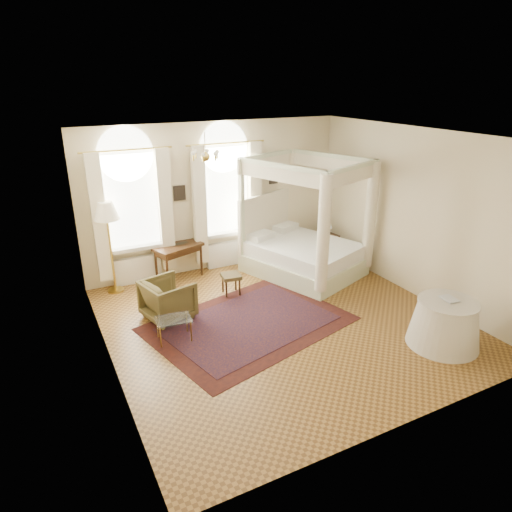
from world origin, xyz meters
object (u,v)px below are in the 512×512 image
at_px(canopy_bed, 304,248).
at_px(coffee_table, 173,321).
at_px(nightstand, 329,246).
at_px(floor_lamp, 107,216).
at_px(side_table, 445,323).
at_px(armchair, 168,299).
at_px(writing_desk, 178,250).
at_px(stool, 231,278).

bearing_deg(canopy_bed, coffee_table, -157.92).
distance_m(canopy_bed, nightstand, 1.28).
bearing_deg(floor_lamp, side_table, -45.70).
distance_m(coffee_table, floor_lamp, 2.76).
xyz_separation_m(armchair, side_table, (3.79, -2.95, 0.02)).
distance_m(nightstand, floor_lamp, 5.30).
xyz_separation_m(nightstand, writing_desk, (-3.71, 0.40, 0.39)).
relative_size(canopy_bed, armchair, 3.48).
xyz_separation_m(nightstand, side_table, (-0.66, -4.16, 0.12)).
relative_size(canopy_bed, coffee_table, 4.56).
relative_size(stool, side_table, 0.37).
height_order(canopy_bed, side_table, canopy_bed).
bearing_deg(nightstand, stool, -164.83).
height_order(coffee_table, side_table, side_table).
height_order(nightstand, coffee_table, nightstand).
relative_size(writing_desk, armchair, 1.39).
height_order(floor_lamp, side_table, floor_lamp).
xyz_separation_m(canopy_bed, stool, (-1.92, -0.24, -0.23)).
distance_m(writing_desk, side_table, 5.49).
bearing_deg(stool, side_table, -54.88).
bearing_deg(coffee_table, floor_lamp, 102.05).
height_order(writing_desk, coffee_table, writing_desk).
bearing_deg(canopy_bed, writing_desk, 159.60).
bearing_deg(writing_desk, coffee_table, -110.30).
distance_m(armchair, floor_lamp, 2.14).
xyz_separation_m(stool, armchair, (-1.44, -0.39, 0.02)).
height_order(writing_desk, armchair, writing_desk).
bearing_deg(armchair, floor_lamp, 7.68).
bearing_deg(side_table, canopy_bed, 96.96).
height_order(stool, coffee_table, stool).
distance_m(nightstand, stool, 3.12).
distance_m(canopy_bed, armchair, 3.42).
relative_size(stool, coffee_table, 0.68).
xyz_separation_m(stool, side_table, (2.35, -3.35, 0.04)).
distance_m(canopy_bed, writing_desk, 2.79).
xyz_separation_m(coffee_table, side_table, (3.94, -2.17, 0.03)).
bearing_deg(armchair, writing_desk, -39.21).
bearing_deg(nightstand, side_table, -99.03).
bearing_deg(side_table, writing_desk, 123.81).
bearing_deg(floor_lamp, coffee_table, -77.95).
distance_m(stool, floor_lamp, 2.74).
height_order(coffee_table, floor_lamp, floor_lamp).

